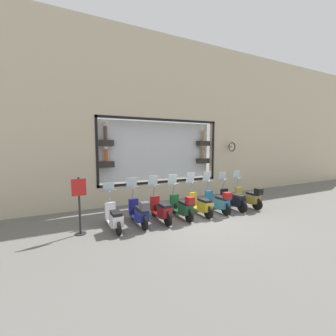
# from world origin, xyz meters

# --- Properties ---
(ground_plane) EXTENTS (120.00, 120.00, 0.00)m
(ground_plane) POSITION_xyz_m (0.00, 0.00, 0.00)
(ground_plane) COLOR #66635E
(building_facade) EXTENTS (1.19, 36.00, 8.44)m
(building_facade) POSITION_xyz_m (3.60, -0.00, 4.33)
(building_facade) COLOR beige
(building_facade) RESTS_ON ground_plane
(scooter_olive_0) EXTENTS (1.81, 0.61, 1.66)m
(scooter_olive_0) POSITION_xyz_m (0.39, -3.09, 0.49)
(scooter_olive_0) COLOR black
(scooter_olive_0) RESTS_ON ground_plane
(scooter_black_1) EXTENTS (1.81, 0.61, 1.62)m
(scooter_black_1) POSITION_xyz_m (0.45, -2.18, 0.44)
(scooter_black_1) COLOR black
(scooter_black_1) RESTS_ON ground_plane
(scooter_teal_2) EXTENTS (1.80, 0.60, 1.71)m
(scooter_teal_2) POSITION_xyz_m (0.39, -1.28, 0.48)
(scooter_teal_2) COLOR black
(scooter_teal_2) RESTS_ON ground_plane
(scooter_yellow_3) EXTENTS (1.80, 0.60, 1.71)m
(scooter_yellow_3) POSITION_xyz_m (0.45, -0.38, 0.44)
(scooter_yellow_3) COLOR black
(scooter_yellow_3) RESTS_ON ground_plane
(scooter_green_4) EXTENTS (1.80, 0.60, 1.68)m
(scooter_green_4) POSITION_xyz_m (0.39, 0.52, 0.48)
(scooter_green_4) COLOR black
(scooter_green_4) RESTS_ON ground_plane
(scooter_red_5) EXTENTS (1.81, 0.60, 1.69)m
(scooter_red_5) POSITION_xyz_m (0.45, 1.42, 0.45)
(scooter_red_5) COLOR black
(scooter_red_5) RESTS_ON ground_plane
(scooter_navy_6) EXTENTS (1.81, 0.61, 1.66)m
(scooter_navy_6) POSITION_xyz_m (0.39, 2.32, 0.48)
(scooter_navy_6) COLOR black
(scooter_navy_6) RESTS_ON ground_plane
(scooter_white_7) EXTENTS (1.79, 0.61, 1.52)m
(scooter_white_7) POSITION_xyz_m (0.44, 3.23, 0.41)
(scooter_white_7) COLOR black
(scooter_white_7) RESTS_ON ground_plane
(shop_sign_post) EXTENTS (0.36, 0.45, 1.89)m
(shop_sign_post) POSITION_xyz_m (0.52, 4.32, 1.03)
(shop_sign_post) COLOR #232326
(shop_sign_post) RESTS_ON ground_plane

